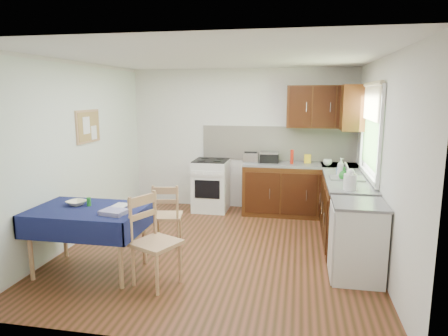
% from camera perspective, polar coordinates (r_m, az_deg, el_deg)
% --- Properties ---
extents(floor, '(4.20, 4.20, 0.00)m').
position_cam_1_polar(floor, '(5.49, -0.82, -11.50)').
color(floor, '#432B11').
rests_on(floor, ground).
extents(ceiling, '(4.00, 4.20, 0.02)m').
position_cam_1_polar(ceiling, '(5.11, -0.90, 15.50)').
color(ceiling, white).
rests_on(ceiling, wall_back).
extents(wall_back, '(4.00, 0.02, 2.50)m').
position_cam_1_polar(wall_back, '(7.20, 2.52, 4.06)').
color(wall_back, white).
rests_on(wall_back, ground).
extents(wall_front, '(4.00, 0.02, 2.50)m').
position_cam_1_polar(wall_front, '(3.16, -8.57, -4.34)').
color(wall_front, white).
rests_on(wall_front, ground).
extents(wall_left, '(0.02, 4.20, 2.50)m').
position_cam_1_polar(wall_left, '(5.88, -20.32, 1.98)').
color(wall_left, white).
rests_on(wall_left, ground).
extents(wall_right, '(0.02, 4.20, 2.50)m').
position_cam_1_polar(wall_right, '(5.14, 21.55, 0.75)').
color(wall_right, white).
rests_on(wall_right, ground).
extents(base_cabinets, '(1.90, 2.30, 0.86)m').
position_cam_1_polar(base_cabinets, '(6.45, 13.39, -4.38)').
color(base_cabinets, '#351309').
rests_on(base_cabinets, ground).
extents(worktop_back, '(1.90, 0.60, 0.04)m').
position_cam_1_polar(worktop_back, '(6.88, 10.81, 0.48)').
color(worktop_back, slate).
rests_on(worktop_back, base_cabinets).
extents(worktop_right, '(0.60, 1.70, 0.04)m').
position_cam_1_polar(worktop_right, '(5.79, 17.22, -1.68)').
color(worktop_right, slate).
rests_on(worktop_right, base_cabinets).
extents(worktop_corner, '(0.60, 0.60, 0.04)m').
position_cam_1_polar(worktop_corner, '(6.92, 16.20, 0.29)').
color(worktop_corner, slate).
rests_on(worktop_corner, base_cabinets).
extents(splashback, '(2.70, 0.02, 0.60)m').
position_cam_1_polar(splashback, '(7.13, 7.68, 3.51)').
color(splashback, white).
rests_on(splashback, wall_back).
extents(upper_cabinets, '(1.20, 0.85, 0.70)m').
position_cam_1_polar(upper_cabinets, '(6.80, 15.14, 8.41)').
color(upper_cabinets, '#351309').
rests_on(upper_cabinets, wall_back).
extents(stove, '(0.60, 0.61, 0.92)m').
position_cam_1_polar(stove, '(7.13, -1.87, -2.45)').
color(stove, white).
rests_on(stove, ground).
extents(window, '(0.04, 1.48, 1.26)m').
position_cam_1_polar(window, '(5.77, 20.27, 5.84)').
color(window, '#325B25').
rests_on(window, wall_right).
extents(fridge, '(0.58, 0.60, 0.89)m').
position_cam_1_polar(fridge, '(4.76, 18.51, -9.86)').
color(fridge, white).
rests_on(fridge, ground).
extents(corkboard, '(0.04, 0.62, 0.47)m').
position_cam_1_polar(corkboard, '(6.09, -18.84, 5.64)').
color(corkboard, tan).
rests_on(corkboard, wall_left).
extents(dining_table, '(1.27, 0.86, 0.77)m').
position_cam_1_polar(dining_table, '(4.88, -18.81, -6.64)').
color(dining_table, '#0F163F').
rests_on(dining_table, ground).
extents(chair_far, '(0.45, 0.45, 0.88)m').
position_cam_1_polar(chair_far, '(5.49, -8.16, -6.45)').
color(chair_far, tan).
rests_on(chair_far, ground).
extents(chair_near, '(0.58, 0.58, 1.00)m').
position_cam_1_polar(chair_near, '(4.45, -10.14, -9.75)').
color(chair_near, tan).
rests_on(chair_near, ground).
extents(toaster, '(0.25, 0.16, 0.20)m').
position_cam_1_polar(toaster, '(6.81, 3.85, 1.47)').
color(toaster, '#B4B4B9').
rests_on(toaster, worktop_back).
extents(sandwich_press, '(0.31, 0.27, 0.18)m').
position_cam_1_polar(sandwich_press, '(6.91, 6.52, 1.57)').
color(sandwich_press, black).
rests_on(sandwich_press, worktop_back).
extents(sauce_bottle, '(0.05, 0.05, 0.24)m').
position_cam_1_polar(sauce_bottle, '(6.79, 9.68, 1.58)').
color(sauce_bottle, red).
rests_on(sauce_bottle, worktop_back).
extents(yellow_packet, '(0.12, 0.08, 0.15)m').
position_cam_1_polar(yellow_packet, '(6.94, 11.84, 1.30)').
color(yellow_packet, yellow).
rests_on(yellow_packet, worktop_back).
extents(dish_rack, '(0.46, 0.35, 0.22)m').
position_cam_1_polar(dish_rack, '(5.78, 17.16, -1.24)').
color(dish_rack, gray).
rests_on(dish_rack, worktop_right).
extents(kettle, '(0.16, 0.16, 0.26)m').
position_cam_1_polar(kettle, '(5.11, 17.57, -1.71)').
color(kettle, white).
rests_on(kettle, worktop_right).
extents(cup, '(0.14, 0.14, 0.11)m').
position_cam_1_polar(cup, '(6.76, 14.57, 0.77)').
color(cup, silver).
rests_on(cup, worktop_back).
extents(soap_bottle_a, '(0.14, 0.14, 0.27)m').
position_cam_1_polar(soap_bottle_a, '(5.90, 16.33, 0.09)').
color(soap_bottle_a, white).
rests_on(soap_bottle_a, worktop_right).
extents(soap_bottle_b, '(0.11, 0.11, 0.17)m').
position_cam_1_polar(soap_bottle_b, '(5.97, 16.30, -0.24)').
color(soap_bottle_b, blue).
rests_on(soap_bottle_b, worktop_right).
extents(soap_bottle_c, '(0.19, 0.19, 0.18)m').
position_cam_1_polar(soap_bottle_c, '(5.68, 16.77, -0.77)').
color(soap_bottle_c, '#227D26').
rests_on(soap_bottle_c, worktop_right).
extents(plate_bowl, '(0.27, 0.27, 0.05)m').
position_cam_1_polar(plate_bowl, '(5.02, -20.32, -4.70)').
color(plate_bowl, '#F4EDC7').
rests_on(plate_bowl, dining_table).
extents(book, '(0.19, 0.25, 0.02)m').
position_cam_1_polar(book, '(4.84, -15.54, -5.19)').
color(book, white).
rests_on(book, dining_table).
extents(spice_jar, '(0.05, 0.05, 0.10)m').
position_cam_1_polar(spice_jar, '(4.93, -18.75, -4.59)').
color(spice_jar, '#25892A').
rests_on(spice_jar, dining_table).
extents(tea_towel, '(0.30, 0.25, 0.05)m').
position_cam_1_polar(tea_towel, '(4.52, -15.47, -6.09)').
color(tea_towel, navy).
rests_on(tea_towel, dining_table).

